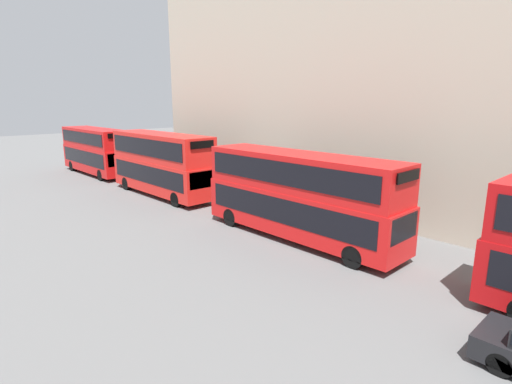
{
  "coord_description": "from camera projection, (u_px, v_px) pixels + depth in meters",
  "views": [
    {
      "loc": [
        -13.34,
        8.0,
        6.93
      ],
      "look_at": [
        0.48,
        22.62,
        2.3
      ],
      "focal_mm": 28.0,
      "sensor_mm": 36.0,
      "label": 1
    }
  ],
  "objects": [
    {
      "name": "bus_second_in_queue",
      "position": [
        299.0,
        193.0,
        19.97
      ],
      "size": [
        2.59,
        11.23,
        4.39
      ],
      "color": "red",
      "rests_on": "ground"
    },
    {
      "name": "bus_third_in_queue",
      "position": [
        161.0,
        162.0,
        29.38
      ],
      "size": [
        2.59,
        10.44,
        4.59
      ],
      "color": "red",
      "rests_on": "ground"
    },
    {
      "name": "bus_trailing",
      "position": [
        96.0,
        149.0,
        37.95
      ],
      "size": [
        2.59,
        10.25,
        4.35
      ],
      "color": "red",
      "rests_on": "ground"
    },
    {
      "name": "pedestrian",
      "position": [
        245.0,
        195.0,
        26.35
      ],
      "size": [
        0.36,
        0.36,
        1.82
      ],
      "color": "maroon",
      "rests_on": "ground"
    }
  ]
}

